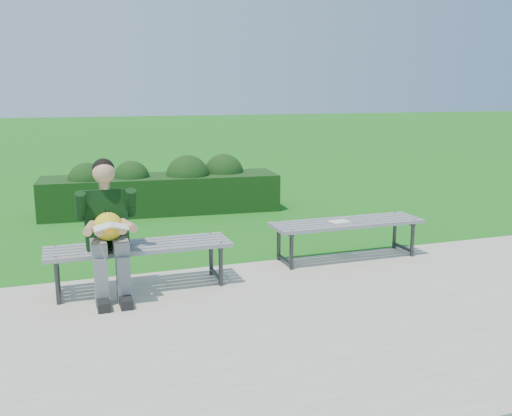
# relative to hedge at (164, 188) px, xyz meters

# --- Properties ---
(ground) EXTENTS (80.00, 80.00, 0.00)m
(ground) POSITION_rel_hedge_xyz_m (0.08, -3.24, -0.39)
(ground) COLOR #27761D
(ground) RESTS_ON ground
(walkway) EXTENTS (30.00, 3.50, 0.02)m
(walkway) POSITION_rel_hedge_xyz_m (0.08, -4.99, -0.38)
(walkway) COLOR beige
(walkway) RESTS_ON ground
(hedge) EXTENTS (3.87, 1.27, 0.93)m
(hedge) POSITION_rel_hedge_xyz_m (0.00, 0.00, 0.00)
(hedge) COLOR #1D4217
(hedge) RESTS_ON ground
(bench_left) EXTENTS (1.80, 0.50, 0.46)m
(bench_left) POSITION_rel_hedge_xyz_m (-0.93, -3.71, 0.03)
(bench_left) COLOR gray
(bench_left) RESTS_ON walkway
(bench_right) EXTENTS (1.80, 0.50, 0.46)m
(bench_right) POSITION_rel_hedge_xyz_m (1.51, -3.45, 0.03)
(bench_right) COLOR gray
(bench_right) RESTS_ON walkway
(seated_boy) EXTENTS (0.56, 0.76, 1.31)m
(seated_boy) POSITION_rel_hedge_xyz_m (-1.23, -3.81, 0.33)
(seated_boy) COLOR slate
(seated_boy) RESTS_ON walkway
(paper_sheet) EXTENTS (0.24, 0.19, 0.01)m
(paper_sheet) POSITION_rel_hedge_xyz_m (1.41, -3.45, 0.08)
(paper_sheet) COLOR white
(paper_sheet) RESTS_ON bench_right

